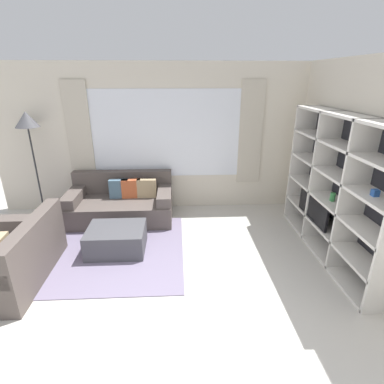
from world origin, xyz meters
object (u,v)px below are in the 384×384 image
object	(u,v)px
shelving_unit	(338,190)
floor_lamp	(27,125)
couch_main	(122,203)
ottoman	(117,239)
couch_side	(10,259)

from	to	relation	value
shelving_unit	floor_lamp	bearing A→B (deg)	162.19
couch_main	ottoman	size ratio (longest dim) A/B	2.20
ottoman	floor_lamp	world-z (taller)	floor_lamp
shelving_unit	couch_side	xyz separation A→B (m)	(-4.34, -0.41, -0.70)
shelving_unit	couch_side	world-z (taller)	shelving_unit
couch_side	shelving_unit	bearing A→B (deg)	95.38
floor_lamp	couch_side	bearing A→B (deg)	-78.64
shelving_unit	ottoman	xyz separation A→B (m)	(-3.13, 0.19, -0.80)
ottoman	shelving_unit	bearing A→B (deg)	-3.57
couch_main	couch_side	distance (m)	2.05
shelving_unit	ottoman	world-z (taller)	shelving_unit
couch_main	floor_lamp	xyz separation A→B (m)	(-1.50, 0.20, 1.39)
couch_main	floor_lamp	distance (m)	2.05
couch_main	floor_lamp	size ratio (longest dim) A/B	0.96
shelving_unit	floor_lamp	xyz separation A→B (m)	(-4.73, 1.52, 0.69)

